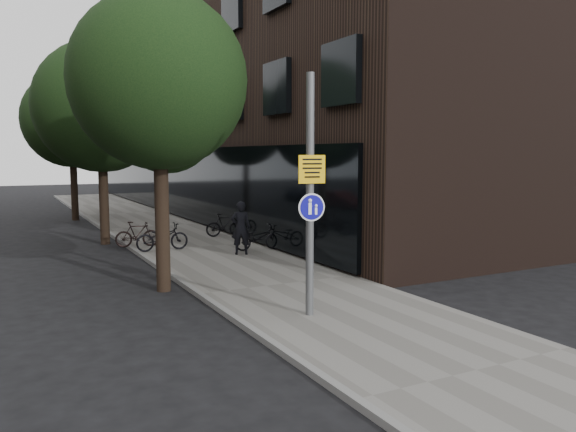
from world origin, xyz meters
TOP-DOWN VIEW (x-y plane):
  - ground at (0.00, 0.00)m, footprint 120.00×120.00m
  - sidewalk at (0.25, 10.00)m, footprint 4.50×60.00m
  - curb_edge at (-2.00, 10.00)m, footprint 0.15×60.00m
  - building_right_dark_brick at (8.50, 22.00)m, footprint 12.00×40.00m
  - street_tree_near at (-2.53, 4.64)m, footprint 4.40×4.40m
  - street_tree_mid at (-2.53, 13.14)m, footprint 5.00×5.00m
  - street_tree_far at (-2.53, 22.14)m, footprint 5.00×5.00m
  - signpost at (-0.55, 0.55)m, footprint 0.58×0.17m
  - pedestrian at (0.96, 7.86)m, footprint 0.78×0.65m
  - parked_bike_facade_near at (1.84, 8.37)m, footprint 1.75×0.74m
  - parked_bike_facade_far at (2.00, 12.00)m, footprint 1.64×0.66m
  - parked_bike_curb_near at (-1.20, 9.81)m, footprint 1.83×0.64m
  - parked_bike_curb_far at (-1.80, 11.01)m, footprint 1.61×0.63m

SIDE VIEW (x-z plane):
  - ground at x=0.00m, z-range 0.00..0.00m
  - sidewalk at x=0.25m, z-range 0.00..0.12m
  - curb_edge at x=-2.00m, z-range 0.00..0.13m
  - parked_bike_facade_near at x=1.84m, z-range 0.12..1.01m
  - parked_bike_curb_far at x=-1.80m, z-range 0.12..1.06m
  - parked_bike_facade_far at x=2.00m, z-range 0.12..1.08m
  - parked_bike_curb_near at x=-1.20m, z-range 0.12..1.08m
  - pedestrian at x=0.96m, z-range 0.12..1.93m
  - signpost at x=-0.55m, z-range 0.14..5.17m
  - street_tree_near at x=-2.53m, z-range 1.36..8.86m
  - street_tree_mid at x=-2.53m, z-range 1.21..9.01m
  - street_tree_far at x=-2.53m, z-range 1.21..9.01m
  - building_right_dark_brick at x=8.50m, z-range 0.00..18.00m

